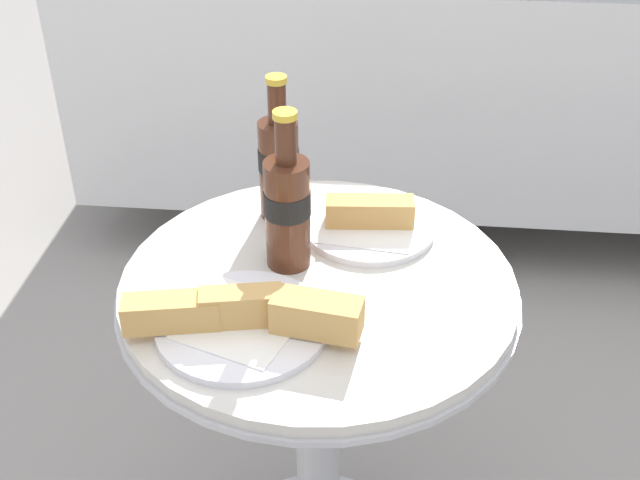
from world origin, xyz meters
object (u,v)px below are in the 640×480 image
at_px(cola_bottle_right, 287,207).
at_px(bistro_table, 318,378).
at_px(cola_bottle_left, 279,163).
at_px(lunch_plate_far, 369,222).
at_px(lunch_plate_near, 245,318).

bearing_deg(cola_bottle_right, bistro_table, -37.84).
height_order(cola_bottle_left, lunch_plate_far, cola_bottle_left).
bearing_deg(bistro_table, lunch_plate_far, 63.75).
xyz_separation_m(cola_bottle_left, lunch_plate_near, (-0.01, -0.31, -0.07)).
xyz_separation_m(bistro_table, lunch_plate_near, (-0.09, -0.13, 0.23)).
relative_size(bistro_table, cola_bottle_right, 2.74).
xyz_separation_m(cola_bottle_left, cola_bottle_right, (0.03, -0.14, 0.00)).
bearing_deg(cola_bottle_right, cola_bottle_left, 103.16).
relative_size(cola_bottle_right, lunch_plate_near, 0.77).
bearing_deg(lunch_plate_near, cola_bottle_left, 89.00).
bearing_deg(lunch_plate_far, cola_bottle_left, 167.20).
bearing_deg(cola_bottle_left, lunch_plate_near, -91.00).
distance_m(bistro_table, lunch_plate_near, 0.28).
relative_size(cola_bottle_left, lunch_plate_far, 1.14).
height_order(bistro_table, cola_bottle_right, cola_bottle_right).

